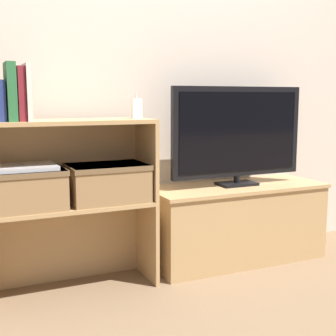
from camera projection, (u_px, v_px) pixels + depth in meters
name	position (u px, v px, depth m)	size (l,w,h in m)	color
ground_plane	(180.00, 283.00, 2.41)	(16.00, 16.00, 0.00)	brown
wall_back	(148.00, 52.00, 2.61)	(10.00, 0.05, 2.40)	beige
tv_stand	(236.00, 222.00, 2.74)	(1.04, 0.41, 0.44)	tan
tv	(238.00, 133.00, 2.66)	(0.83, 0.14, 0.56)	black
bookshelf_lower_tier	(65.00, 233.00, 2.33)	(0.85, 0.30, 0.44)	tan
bookshelf_upper_tier	(62.00, 149.00, 2.27)	(0.85, 0.30, 0.41)	tan
book_navy	(0.00, 101.00, 2.03)	(0.04, 0.12, 0.18)	navy
book_forest	(10.00, 92.00, 2.04)	(0.04, 0.15, 0.26)	#286638
book_maroon	(20.00, 94.00, 2.06)	(0.03, 0.13, 0.24)	maroon
book_ivory	(27.00, 93.00, 2.07)	(0.02, 0.16, 0.25)	silver
baby_monitor	(136.00, 108.00, 2.34)	(0.05, 0.04, 0.13)	white
storage_basket_left	(22.00, 187.00, 2.15)	(0.38, 0.27, 0.19)	#937047
storage_basket_right	(107.00, 181.00, 2.31)	(0.38, 0.27, 0.19)	#937047
laptop	(21.00, 167.00, 2.13)	(0.31, 0.23, 0.02)	#BCBCC1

